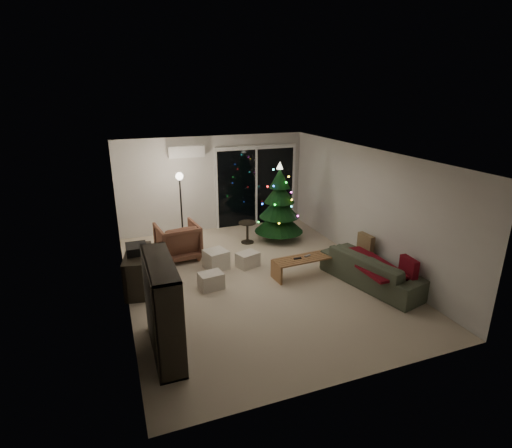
{
  "coord_description": "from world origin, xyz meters",
  "views": [
    {
      "loc": [
        -2.58,
        -6.84,
        3.66
      ],
      "look_at": [
        0.1,
        0.3,
        1.05
      ],
      "focal_mm": 28.0,
      "sensor_mm": 36.0,
      "label": 1
    }
  ],
  "objects": [
    {
      "name": "side_table",
      "position": [
        0.48,
        1.92,
        0.27
      ],
      "size": [
        0.54,
        0.54,
        0.53
      ],
      "primitive_type": "cylinder",
      "rotation": [
        0.0,
        0.0,
        0.31
      ],
      "color": "black",
      "rests_on": "floor"
    },
    {
      "name": "christmas_tree",
      "position": [
        1.3,
        1.86,
        0.99
      ],
      "size": [
        1.6,
        1.6,
        1.97
      ],
      "primitive_type": "cone",
      "rotation": [
        0.0,
        0.0,
        0.4
      ],
      "color": "#103F15",
      "rests_on": "floor"
    },
    {
      "name": "sofa",
      "position": [
        2.05,
        -1.03,
        0.31
      ],
      "size": [
        1.32,
        2.28,
        0.63
      ],
      "primitive_type": "imported",
      "rotation": [
        0.0,
        0.0,
        1.81
      ],
      "color": "#48503B",
      "rests_on": "floor"
    },
    {
      "name": "sofa_throw",
      "position": [
        1.95,
        -1.03,
        0.45
      ],
      "size": [
        0.67,
        1.54,
        0.05
      ],
      "primitive_type": "cube",
      "color": "maroon",
      "rests_on": "sofa"
    },
    {
      "name": "armchair",
      "position": [
        -1.3,
        1.56,
        0.41
      ],
      "size": [
        0.97,
        1.0,
        0.82
      ],
      "primitive_type": "imported",
      "rotation": [
        0.0,
        0.0,
        3.26
      ],
      "color": "brown",
      "rests_on": "floor"
    },
    {
      "name": "ottoman",
      "position": [
        -0.64,
        0.75,
        0.2
      ],
      "size": [
        0.54,
        0.54,
        0.4
      ],
      "primitive_type": "cube",
      "rotation": [
        0.0,
        0.0,
        0.25
      ],
      "color": "silver",
      "rests_on": "floor"
    },
    {
      "name": "coffee_table",
      "position": [
        0.94,
        -0.25,
        0.2
      ],
      "size": [
        1.3,
        0.53,
        0.4
      ],
      "primitive_type": null,
      "rotation": [
        0.0,
        0.0,
        0.07
      ],
      "color": "#A67143",
      "rests_on": "floor"
    },
    {
      "name": "media_cabinet",
      "position": [
        -2.25,
        0.39,
        0.37
      ],
      "size": [
        0.64,
        1.23,
        0.73
      ],
      "primitive_type": "cube",
      "rotation": [
        0.0,
        0.0,
        -0.18
      ],
      "color": "black",
      "rests_on": "floor"
    },
    {
      "name": "remote_b",
      "position": [
        1.04,
        -0.2,
        0.41
      ],
      "size": [
        0.15,
        0.09,
        0.02
      ],
      "primitive_type": "cube",
      "rotation": [
        0.0,
        0.0,
        0.35
      ],
      "color": "slate",
      "rests_on": "coffee_table"
    },
    {
      "name": "room",
      "position": [
        0.46,
        1.49,
        1.02
      ],
      "size": [
        6.5,
        7.51,
        2.6
      ],
      "color": "beige",
      "rests_on": "ground"
    },
    {
      "name": "cardboard_box_a",
      "position": [
        -0.97,
        -0.1,
        0.16
      ],
      "size": [
        0.48,
        0.39,
        0.32
      ],
      "primitive_type": "cube",
      "rotation": [
        0.0,
        0.0,
        0.13
      ],
      "color": "silver",
      "rests_on": "floor"
    },
    {
      "name": "remote_a",
      "position": [
        0.79,
        -0.25,
        0.41
      ],
      "size": [
        0.16,
        0.05,
        0.02
      ],
      "primitive_type": "cube",
      "color": "black",
      "rests_on": "coffee_table"
    },
    {
      "name": "cardboard_box_b",
      "position": [
        0.02,
        0.59,
        0.16
      ],
      "size": [
        0.53,
        0.46,
        0.31
      ],
      "primitive_type": "cube",
      "rotation": [
        0.0,
        0.0,
        0.33
      ],
      "color": "silver",
      "rests_on": "floor"
    },
    {
      "name": "bookshelf",
      "position": [
        -2.25,
        -1.75,
        0.72
      ],
      "size": [
        0.51,
        1.46,
        1.43
      ],
      "primitive_type": null,
      "rotation": [
        0.0,
        0.0,
        0.1
      ],
      "color": "black",
      "rests_on": "floor"
    },
    {
      "name": "cushion_b",
      "position": [
        2.3,
        -1.68,
        0.57
      ],
      "size": [
        0.15,
        0.42,
        0.41
      ],
      "primitive_type": "cube",
      "rotation": [
        0.0,
        0.0,
        -0.07
      ],
      "color": "maroon",
      "rests_on": "sofa"
    },
    {
      "name": "cushion_a",
      "position": [
        2.3,
        -0.38,
        0.57
      ],
      "size": [
        0.16,
        0.42,
        0.41
      ],
      "primitive_type": "cube",
      "rotation": [
        0.0,
        0.0,
        0.09
      ],
      "color": "#8A7551",
      "rests_on": "sofa"
    },
    {
      "name": "stereo",
      "position": [
        -2.25,
        0.39,
        0.81
      ],
      "size": [
        0.37,
        0.44,
        0.16
      ],
      "primitive_type": "cube",
      "color": "black",
      "rests_on": "media_cabinet"
    },
    {
      "name": "floor_lamp",
      "position": [
        -1.05,
        2.31,
        0.87
      ],
      "size": [
        0.28,
        0.28,
        1.74
      ],
      "primitive_type": "cylinder",
      "color": "black",
      "rests_on": "floor"
    }
  ]
}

